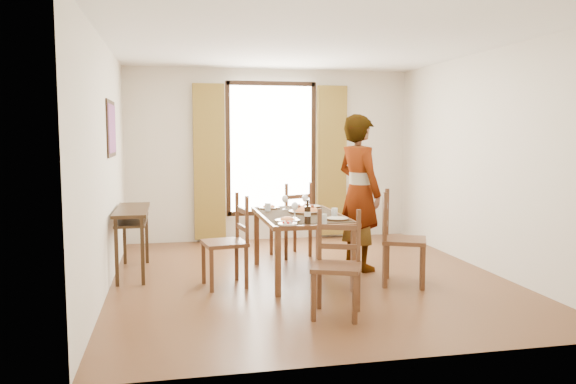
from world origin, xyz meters
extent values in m
plane|color=#4C2817|center=(0.00, 0.00, 0.00)|extent=(5.00, 5.00, 0.00)
cube|color=beige|center=(0.00, 2.50, 1.35)|extent=(4.50, 0.10, 2.70)
cube|color=beige|center=(0.00, -2.50, 1.35)|extent=(4.50, 0.10, 2.70)
cube|color=beige|center=(-2.25, 0.00, 1.35)|extent=(0.10, 5.00, 2.70)
cube|color=beige|center=(2.25, 0.00, 1.35)|extent=(0.10, 5.00, 2.70)
cube|color=white|center=(0.00, 0.00, 2.72)|extent=(4.50, 5.00, 0.04)
cube|color=white|center=(0.00, 2.47, 1.45)|extent=(1.30, 0.04, 2.00)
cube|color=olive|center=(-0.98, 2.41, 1.25)|extent=(0.48, 0.10, 2.40)
cube|color=olive|center=(0.98, 2.41, 1.25)|extent=(0.48, 0.10, 2.40)
cube|color=black|center=(-2.24, 0.60, 1.75)|extent=(0.02, 0.86, 0.66)
cube|color=red|center=(-2.23, 0.60, 1.75)|extent=(0.01, 0.76, 0.56)
cube|color=#342111|center=(-2.03, 0.60, 0.78)|extent=(0.38, 1.20, 0.04)
cube|color=#342111|center=(-2.03, 0.60, 0.66)|extent=(0.34, 1.10, 0.03)
cube|color=#342111|center=(-2.17, 0.05, 0.38)|extent=(0.04, 0.04, 0.76)
cube|color=#342111|center=(-2.17, 1.15, 0.38)|extent=(0.04, 0.04, 0.76)
cube|color=#342111|center=(-1.89, 0.05, 0.38)|extent=(0.04, 0.04, 0.76)
cube|color=#342111|center=(-1.89, 1.15, 0.38)|extent=(0.04, 0.04, 0.76)
cube|color=brown|center=(-0.08, 0.04, 0.72)|extent=(0.95, 1.59, 0.05)
cube|color=black|center=(-0.08, 0.04, 0.75)|extent=(0.87, 1.47, 0.01)
cube|color=brown|center=(-0.49, -0.70, 0.35)|extent=(0.06, 0.06, 0.70)
cube|color=brown|center=(-0.49, 0.77, 0.35)|extent=(0.06, 0.06, 0.70)
cube|color=brown|center=(0.33, -0.70, 0.35)|extent=(0.06, 0.06, 0.70)
cube|color=brown|center=(0.33, 0.77, 0.35)|extent=(0.06, 0.06, 0.70)
cube|color=#522B1B|center=(-1.00, -0.18, 0.48)|extent=(0.52, 0.52, 0.04)
cube|color=#522B1B|center=(-1.22, -0.02, 0.24)|extent=(0.04, 0.04, 0.48)
cube|color=#522B1B|center=(-0.84, 0.04, 0.24)|extent=(0.04, 0.04, 0.48)
cube|color=#522B1B|center=(-1.16, -0.40, 0.24)|extent=(0.04, 0.04, 0.48)
cube|color=#522B1B|center=(-0.78, -0.34, 0.24)|extent=(0.04, 0.04, 0.48)
cube|color=#522B1B|center=(-0.83, 0.05, 0.75)|extent=(0.04, 0.04, 0.54)
cube|color=#522B1B|center=(-0.76, -0.34, 0.75)|extent=(0.04, 0.04, 0.54)
cube|color=#522B1B|center=(-0.80, -0.15, 0.65)|extent=(0.09, 0.39, 0.05)
cube|color=#522B1B|center=(-0.80, -0.15, 0.84)|extent=(0.09, 0.39, 0.05)
cube|color=#522B1B|center=(0.05, 1.20, 0.49)|extent=(0.59, 0.59, 0.04)
cube|color=#522B1B|center=(0.16, 1.45, 0.24)|extent=(0.04, 0.04, 0.49)
cube|color=#522B1B|center=(0.30, 1.08, 0.24)|extent=(0.04, 0.04, 0.49)
cube|color=#522B1B|center=(-0.21, 1.31, 0.24)|extent=(0.04, 0.04, 0.49)
cube|color=#522B1B|center=(-0.07, 0.95, 0.24)|extent=(0.04, 0.04, 0.49)
cube|color=#522B1B|center=(0.30, 1.07, 0.76)|extent=(0.04, 0.04, 0.54)
cube|color=#522B1B|center=(-0.07, 0.94, 0.76)|extent=(0.04, 0.04, 0.54)
cube|color=#522B1B|center=(0.12, 1.00, 0.65)|extent=(0.38, 0.16, 0.05)
cube|color=#522B1B|center=(0.12, 1.00, 0.85)|extent=(0.38, 0.16, 0.05)
cube|color=#522B1B|center=(-0.08, -1.43, 0.46)|extent=(0.57, 0.57, 0.04)
cube|color=#522B1B|center=(-0.32, -1.53, 0.23)|extent=(0.04, 0.04, 0.46)
cube|color=#522B1B|center=(-0.18, -1.19, 0.23)|extent=(0.04, 0.04, 0.46)
cube|color=#522B1B|center=(0.02, -1.67, 0.23)|extent=(0.04, 0.04, 0.46)
cube|color=#522B1B|center=(0.16, -1.33, 0.23)|extent=(0.04, 0.04, 0.46)
cube|color=#522B1B|center=(-0.18, -1.18, 0.72)|extent=(0.04, 0.04, 0.52)
cube|color=#522B1B|center=(0.17, -1.32, 0.72)|extent=(0.04, 0.04, 0.52)
cube|color=#522B1B|center=(0.00, -1.25, 0.62)|extent=(0.35, 0.17, 0.05)
cube|color=#522B1B|center=(0.00, -1.25, 0.81)|extent=(0.35, 0.17, 0.05)
cube|color=#522B1B|center=(0.98, -0.52, 0.50)|extent=(0.62, 0.62, 0.04)
cube|color=#522B1B|center=(1.08, -0.79, 0.25)|extent=(0.04, 0.04, 0.50)
cube|color=#522B1B|center=(0.72, -0.62, 0.25)|extent=(0.04, 0.04, 0.50)
cube|color=#522B1B|center=(1.25, -0.42, 0.25)|extent=(0.04, 0.04, 0.50)
cube|color=#522B1B|center=(0.89, -0.26, 0.25)|extent=(0.04, 0.04, 0.50)
cube|color=#522B1B|center=(0.71, -0.62, 0.78)|extent=(0.04, 0.04, 0.56)
cube|color=#522B1B|center=(0.88, -0.25, 0.78)|extent=(0.04, 0.04, 0.56)
cube|color=#522B1B|center=(0.79, -0.43, 0.67)|extent=(0.19, 0.38, 0.06)
cube|color=#522B1B|center=(0.79, -0.43, 0.87)|extent=(0.19, 0.38, 0.06)
imported|color=#999CA2|center=(0.72, 0.29, 0.96)|extent=(1.01, 0.93, 1.93)
cylinder|color=silver|center=(0.24, -0.27, 0.81)|extent=(0.07, 0.07, 0.10)
cylinder|color=silver|center=(-0.42, 0.36, 0.81)|extent=(0.07, 0.07, 0.10)
cylinder|color=silver|center=(0.00, -0.70, 0.81)|extent=(0.07, 0.07, 0.10)
camera|label=1|loc=(-1.56, -6.31, 1.70)|focal=35.00mm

